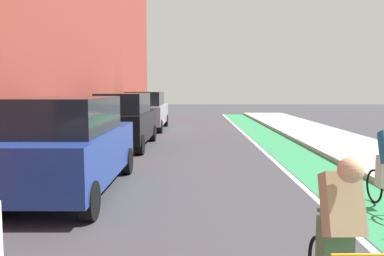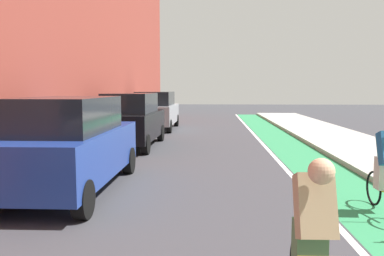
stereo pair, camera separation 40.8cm
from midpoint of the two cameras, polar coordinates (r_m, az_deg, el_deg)
ground_plane at (r=12.01m, az=0.59°, el=-4.59°), size 82.67×82.67×0.00m
bike_lane_paint at (r=14.32m, az=12.79°, el=-3.04°), size 1.60×37.58×0.00m
lane_divider_stripe at (r=14.15m, az=9.23°, el=-3.08°), size 0.12×37.58×0.00m
sidewalk_right at (r=15.00m, az=21.69°, el=-2.65°), size 3.15×37.58×0.14m
parked_suv_blue at (r=8.49m, az=-18.39°, el=-2.26°), size 1.86×4.64×1.98m
parked_suv_black at (r=14.59m, az=-10.45°, el=1.17°), size 1.88×4.49×1.98m
parked_suv_silver at (r=20.77m, az=-7.23°, el=2.57°), size 2.03×4.61×1.98m
cyclist_mid at (r=3.84m, az=17.55°, el=-14.56°), size 0.48×1.67×1.59m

